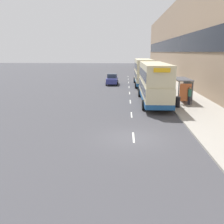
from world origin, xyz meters
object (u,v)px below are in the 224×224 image
pedestrian_at_shelter (186,89)px  pedestrian_1 (189,96)px  double_decker_bus_ahead (143,72)px  litter_bin (177,102)px  double_decker_bus_near (154,82)px  car_0 (112,79)px  bus_shelter (184,86)px

pedestrian_at_shelter → pedestrian_1: (-0.67, -4.51, 0.02)m
double_decker_bus_ahead → pedestrian_1: bearing=-76.8°
litter_bin → double_decker_bus_near: bearing=128.2°
double_decker_bus_near → litter_bin: 3.73m
pedestrian_at_shelter → litter_bin: pedestrian_at_shelter is taller
car_0 → pedestrian_at_shelter: size_ratio=2.44×
double_decker_bus_ahead → pedestrian_1: (3.69, -15.79, -1.21)m
pedestrian_at_shelter → litter_bin: (-2.14, -5.81, -0.39)m
car_0 → bus_shelter: bearing=119.6°
pedestrian_at_shelter → litter_bin: size_ratio=1.71×
bus_shelter → double_decker_bus_near: (-3.30, -0.40, 0.41)m
pedestrian_1 → car_0: bearing=117.6°
double_decker_bus_ahead → pedestrian_at_shelter: bearing=-68.8°
double_decker_bus_ahead → double_decker_bus_near: bearing=-89.4°
double_decker_bus_near → pedestrian_1: size_ratio=6.21×
litter_bin → pedestrian_at_shelter: bearing=69.8°
double_decker_bus_ahead → pedestrian_at_shelter: size_ratio=5.86×
double_decker_bus_ahead → car_0: 5.47m
double_decker_bus_ahead → car_0: bearing=167.6°
double_decker_bus_near → pedestrian_at_shelter: double_decker_bus_near is taller
double_decker_bus_near → pedestrian_at_shelter: bearing=36.9°
car_0 → pedestrian_at_shelter: pedestrian_at_shelter is taller
bus_shelter → pedestrian_1: bus_shelter is taller
car_0 → pedestrian_at_shelter: bearing=127.5°
double_decker_bus_near → pedestrian_1: double_decker_bus_near is taller
car_0 → pedestrian_at_shelter: 15.65m
bus_shelter → pedestrian_1: (0.24, -1.74, -0.80)m
pedestrian_at_shelter → double_decker_bus_near: bearing=-143.1°
pedestrian_at_shelter → litter_bin: bearing=-110.2°
bus_shelter → double_decker_bus_ahead: (-3.45, 14.05, 0.41)m
double_decker_bus_ahead → litter_bin: double_decker_bus_ahead is taller
car_0 → pedestrian_1: 19.10m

